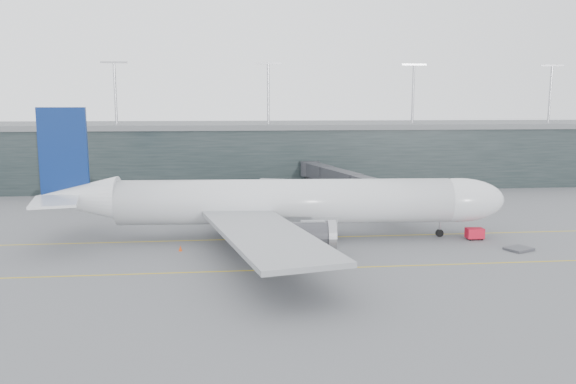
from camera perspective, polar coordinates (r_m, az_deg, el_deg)
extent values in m
plane|color=#5D5D63|center=(87.61, -2.97, -4.16)|extent=(320.00, 320.00, 0.00)
cube|color=gold|center=(83.72, -2.82, -4.76)|extent=(160.00, 0.25, 0.02)
cube|color=gold|center=(68.31, -2.05, -7.92)|extent=(160.00, 0.25, 0.02)
cube|color=gold|center=(107.49, -0.89, -1.70)|extent=(0.25, 60.00, 0.02)
cube|color=black|center=(143.87, -4.26, 3.77)|extent=(240.00, 35.00, 14.00)
cube|color=#5B5E60|center=(143.40, -4.29, 6.80)|extent=(240.00, 36.00, 1.20)
cylinder|color=#9E9EA3|center=(135.68, -17.13, 9.45)|extent=(0.60, 0.60, 14.00)
cylinder|color=#9E9EA3|center=(133.59, -2.01, 9.84)|extent=(0.60, 0.60, 14.00)
cylinder|color=#9E9EA3|center=(140.49, 12.58, 9.59)|extent=(0.60, 0.60, 14.00)
cylinder|color=#9E9EA3|center=(155.17, 25.08, 8.89)|extent=(0.60, 0.60, 14.00)
cylinder|color=silver|center=(82.68, -0.28, -0.96)|extent=(49.00, 9.43, 6.56)
ellipsoid|color=silver|center=(87.66, 16.92, -0.79)|extent=(14.15, 7.37, 6.56)
cone|color=silver|center=(86.72, -20.62, -0.58)|extent=(12.00, 6.98, 6.30)
cube|color=gray|center=(83.11, -1.00, -2.69)|extent=(17.22, 6.29, 2.12)
cube|color=black|center=(88.93, 19.40, -0.08)|extent=(2.51, 3.31, 0.85)
cube|color=gray|center=(66.73, -2.42, -4.29)|extent=(16.00, 32.04, 0.58)
cylinder|color=#39393E|center=(73.53, 1.71, -4.48)|extent=(7.62, 4.14, 3.71)
cube|color=gray|center=(98.97, -2.51, 0.04)|extent=(19.18, 32.13, 0.58)
cylinder|color=#39393E|center=(93.17, 0.77, -1.63)|extent=(7.62, 4.14, 3.71)
cube|color=navy|center=(86.45, -21.86, 3.78)|extent=(6.90, 0.94, 12.70)
cube|color=silver|center=(81.55, -22.59, -0.88)|extent=(7.62, 10.51, 0.37)
cube|color=silver|center=(92.44, -20.17, 0.33)|extent=(8.53, 10.88, 0.37)
cylinder|color=black|center=(87.77, 15.14, -4.04)|extent=(1.19, 0.49, 1.16)
cylinder|color=#9E9EA3|center=(87.60, 15.16, -3.54)|extent=(0.32, 0.32, 2.75)
cylinder|color=black|center=(78.65, -3.21, -5.16)|extent=(1.41, 0.61, 1.38)
cylinder|color=black|center=(88.55, -3.16, -3.56)|extent=(1.41, 0.61, 1.38)
cube|color=#2F3035|center=(91.47, 11.45, -0.31)|extent=(4.28, 4.60, 3.04)
cube|color=#2F3035|center=(99.21, 8.79, 0.47)|extent=(5.89, 14.34, 2.71)
cube|color=#2F3035|center=(111.71, 5.39, 1.47)|extent=(6.15, 14.40, 2.82)
cube|color=#2F3035|center=(124.55, 2.67, 2.27)|extent=(6.41, 14.47, 2.93)
cylinder|color=#9E9EA3|center=(100.41, 8.54, -1.36)|extent=(0.54, 0.54, 4.12)
cube|color=#39393E|center=(100.72, 8.52, -2.30)|extent=(2.48, 2.08, 0.76)
cylinder|color=#2F3035|center=(129.48, 6.20, 2.48)|extent=(4.34, 4.34, 3.25)
cylinder|color=#2F3035|center=(129.91, 6.17, 0.96)|extent=(1.95, 1.95, 3.90)
cube|color=red|center=(87.47, 18.43, -3.98)|extent=(2.53, 1.64, 1.47)
cylinder|color=black|center=(86.78, 18.00, -4.56)|extent=(0.46, 0.18, 0.45)
cylinder|color=black|center=(87.49, 19.10, -4.51)|extent=(0.46, 0.18, 0.45)
cylinder|color=black|center=(87.79, 17.72, -4.39)|extent=(0.46, 0.18, 0.45)
cylinder|color=black|center=(88.50, 18.81, -4.34)|extent=(0.46, 0.18, 0.45)
cube|color=#3B3B40|center=(83.38, 22.40, -5.36)|extent=(4.17, 3.82, 0.34)
cube|color=#39393E|center=(97.74, -6.06, -2.74)|extent=(2.05, 1.73, 0.19)
cube|color=#A7ACB3|center=(97.57, -6.07, -2.26)|extent=(1.67, 1.58, 1.40)
cube|color=navy|center=(97.44, -6.08, -1.84)|extent=(1.72, 1.64, 0.07)
cube|color=#39393E|center=(97.81, -4.75, -2.70)|extent=(2.59, 2.26, 0.22)
cube|color=silver|center=(97.62, -4.76, -2.12)|extent=(2.13, 2.05, 1.67)
cube|color=navy|center=(97.45, -4.76, -1.62)|extent=(2.20, 2.12, 0.09)
cube|color=#39393E|center=(98.01, -3.42, -2.67)|extent=(2.27, 1.90, 0.21)
cube|color=#A9AFB5|center=(97.82, -3.43, -2.13)|extent=(1.84, 1.75, 1.56)
cube|color=navy|center=(97.67, -3.43, -1.66)|extent=(1.90, 1.81, 0.08)
cone|color=orange|center=(89.44, 18.08, -4.06)|extent=(0.50, 0.50, 0.79)
cone|color=#F4530D|center=(70.60, 5.40, -7.10)|extent=(0.45, 0.45, 0.72)
cone|color=red|center=(100.56, 2.63, -2.23)|extent=(0.49, 0.49, 0.78)
cone|color=#DA420C|center=(78.09, -10.88, -5.63)|extent=(0.50, 0.50, 0.80)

